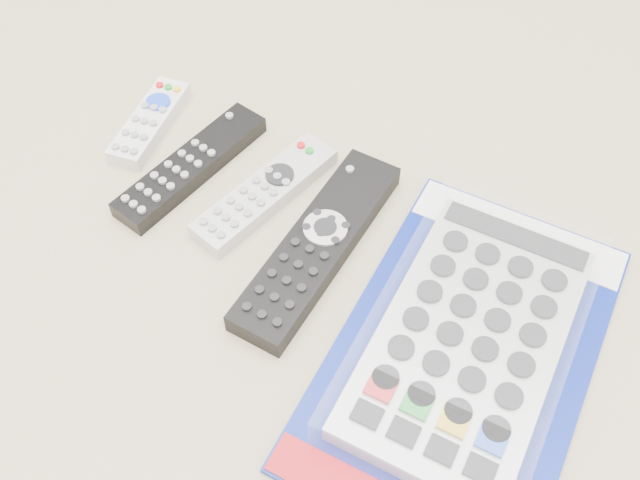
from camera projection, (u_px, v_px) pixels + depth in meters
The scene contains 5 objects.
remote_small_grey at pixel (150, 122), 0.82m from camera, with size 0.07×0.14×0.02m.
remote_slim_black at pixel (191, 166), 0.78m from camera, with size 0.07×0.20×0.02m.
remote_silver_dvd at pixel (265, 193), 0.75m from camera, with size 0.08×0.19×0.02m.
remote_large_black at pixel (318, 245), 0.71m from camera, with size 0.06×0.25×0.03m.
jumbo_remote_packaged at pixel (469, 339), 0.64m from camera, with size 0.23×0.37×0.05m.
Camera 1 is at (0.24, -0.38, 0.58)m, focal length 40.00 mm.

